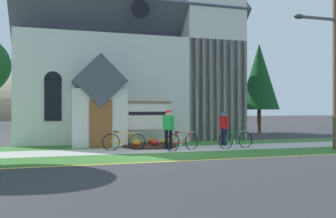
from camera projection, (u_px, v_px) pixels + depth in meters
name	position (u px, v px, depth m)	size (l,w,h in m)	color
ground	(144.00, 144.00, 17.38)	(140.00, 140.00, 0.00)	#333335
sidewalk_slab	(157.00, 150.00, 14.91)	(32.00, 2.12, 0.01)	#B7B5AD
grass_verge	(172.00, 156.00, 12.89)	(32.00, 2.12, 0.01)	#38722D
church_lawn	(145.00, 145.00, 16.88)	(24.00, 2.01, 0.01)	#38722D
curb_paint_stripe	(183.00, 161.00, 11.73)	(28.00, 0.16, 0.01)	yellow
church_building	(134.00, 54.00, 21.84)	(12.36, 10.62, 13.57)	silver
church_sign	(147.00, 116.00, 16.57)	(2.31, 0.15, 2.07)	#7F6047
flower_bed	(150.00, 145.00, 16.11)	(2.43, 2.43, 0.34)	#382319
bicycle_red	(236.00, 140.00, 15.51)	(1.74, 0.28, 0.82)	black
bicycle_black	(182.00, 141.00, 14.67)	(1.65, 0.70, 0.82)	black
bicycle_green	(124.00, 141.00, 14.76)	(1.75, 0.26, 0.81)	black
cyclist_in_orange_jersey	(224.00, 126.00, 16.66)	(0.30, 0.69, 1.59)	#191E38
cyclist_in_blue_jersey	(168.00, 126.00, 15.07)	(0.42, 0.67, 1.66)	black
utility_pole	(334.00, 45.00, 14.91)	(3.12, 0.28, 7.82)	brown
roadside_conifer	(259.00, 77.00, 25.88)	(2.84, 2.84, 6.45)	#4C3823
distant_hill	(65.00, 118.00, 74.78)	(80.09, 42.41, 16.91)	#847A5B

